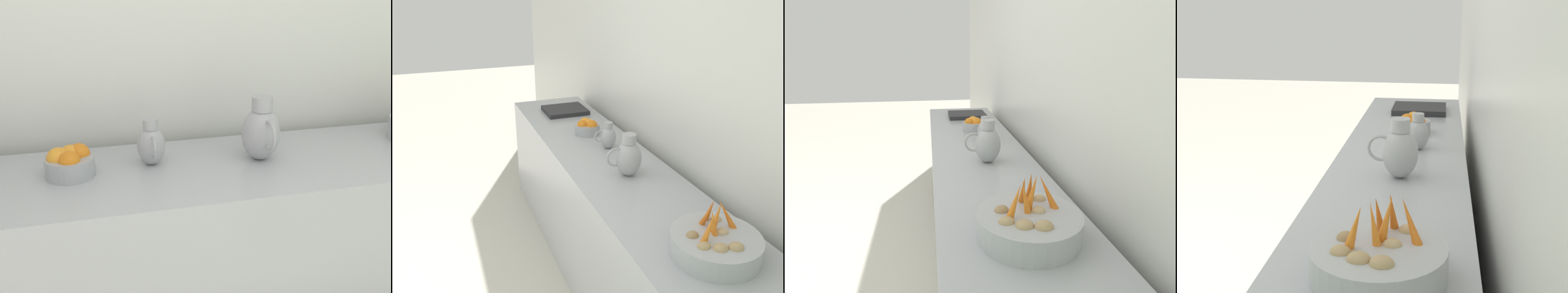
{
  "view_description": "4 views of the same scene",
  "coord_description": "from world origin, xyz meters",
  "views": [
    {
      "loc": [
        -0.0,
        -0.7,
        1.55
      ],
      "look_at": [
        -1.5,
        -0.32,
        0.96
      ],
      "focal_mm": 41.77,
      "sensor_mm": 36.0,
      "label": 1
    },
    {
      "loc": [
        -0.55,
        1.97,
        1.96
      ],
      "look_at": [
        -1.37,
        -0.21,
        1.01
      ],
      "focal_mm": 39.16,
      "sensor_mm": 36.0,
      "label": 2
    },
    {
      "loc": [
        -1.23,
        1.81,
        1.54
      ],
      "look_at": [
        -1.51,
        -0.05,
        0.96
      ],
      "focal_mm": 31.1,
      "sensor_mm": 36.0,
      "label": 3
    },
    {
      "loc": [
        -1.71,
        2.04,
        1.61
      ],
      "look_at": [
        -1.43,
        -0.12,
        0.98
      ],
      "focal_mm": 48.44,
      "sensor_mm": 36.0,
      "label": 4
    }
  ],
  "objects": [
    {
      "name": "prep_counter",
      "position": [
        -1.54,
        -0.07,
        0.43
      ],
      "size": [
        0.61,
        3.36,
        0.87
      ],
      "primitive_type": "cube",
      "color": "#ADAFB5",
      "rests_on": "ground_plane"
    },
    {
      "name": "tile_wall_left",
      "position": [
        -1.95,
        0.43,
        1.5
      ],
      "size": [
        0.1,
        8.31,
        3.0
      ],
      "primitive_type": "cube",
      "color": "silver",
      "rests_on": "ground_plane"
    },
    {
      "name": "counter_sink_basin",
      "position": [
        -1.58,
        -1.32,
        0.88
      ],
      "size": [
        0.34,
        0.3,
        0.04
      ],
      "primitive_type": "cube",
      "color": "#232326",
      "rests_on": "prep_counter"
    },
    {
      "name": "orange_bowl",
      "position": [
        -1.57,
        -0.77,
        0.92
      ],
      "size": [
        0.18,
        0.18,
        0.11
      ],
      "color": "#9EA0A5",
      "rests_on": "prep_counter"
    },
    {
      "name": "vegetable_colander",
      "position": [
        -1.56,
        0.77,
        0.92
      ],
      "size": [
        0.38,
        0.38,
        0.23
      ],
      "color": "#ADAFB5",
      "rests_on": "prep_counter"
    },
    {
      "name": "metal_pitcher_short",
      "position": [
        -1.61,
        -0.47,
        0.95
      ],
      "size": [
        0.15,
        0.11,
        0.18
      ],
      "color": "#A3A3A8",
      "rests_on": "prep_counter"
    },
    {
      "name": "metal_pitcher_tall",
      "position": [
        -1.55,
        -0.04,
        0.98
      ],
      "size": [
        0.21,
        0.15,
        0.25
      ],
      "color": "#A3A3A8",
      "rests_on": "prep_counter"
    }
  ]
}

